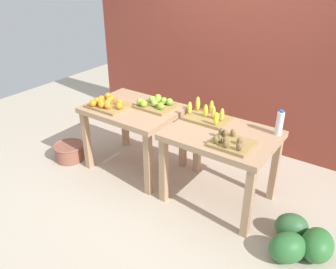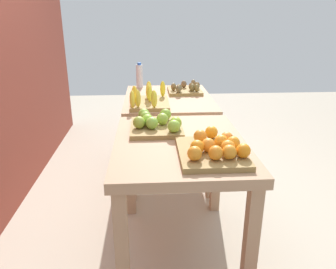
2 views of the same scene
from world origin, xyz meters
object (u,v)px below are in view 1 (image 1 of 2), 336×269
Objects in this scene: orange_bin at (108,103)px; apple_bin at (156,104)px; water_bottle at (280,123)px; wicker_basket at (69,151)px; display_table_left at (134,116)px; display_table_right at (221,144)px; watermelon_pile at (300,241)px; kiwi_bin at (231,142)px; banana_crate at (207,115)px.

apple_bin reaches higher than orange_bin.
water_bottle is 0.66× the size of wicker_basket.
apple_bin is at bearing 32.60° from display_table_left.
display_table_right reaches higher than watermelon_pile.
kiwi_bin is (0.17, -0.18, 0.15)m from display_table_right.
banana_crate reaches higher than watermelon_pile.
display_table_left is at bearing -167.62° from banana_crate.
apple_bin is 1.37m from water_bottle.
display_table_right is at bearing 133.55° from kiwi_bin.
water_bottle is 2.58m from wicker_basket.
apple_bin reaches higher than display_table_left.
display_table_right is 0.93m from apple_bin.
orange_bin is 1.04× the size of banana_crate.
display_table_left is 2.27× the size of orange_bin.
watermelon_pile is (2.29, -0.10, -0.71)m from orange_bin.
watermelon_pile is (1.84, -0.40, -0.71)m from apple_bin.
banana_crate reaches higher than apple_bin.
orange_bin reaches higher than wicker_basket.
kiwi_bin is at bearing -16.43° from apple_bin.
banana_crate reaches higher than orange_bin.
kiwi_bin is at bearing -46.45° from display_table_right.
wicker_basket is at bearing -162.16° from orange_bin.
orange_bin is at bearing -172.98° from display_table_right.
wicker_basket is at bearing -161.99° from banana_crate.
apple_bin is 0.91× the size of banana_crate.
apple_bin is at bearing 163.57° from kiwi_bin.
apple_bin is 0.59× the size of watermelon_pile.
orange_bin is (-1.35, -0.17, 0.16)m from display_table_right.
kiwi_bin is at bearing -39.08° from banana_crate.
water_bottle reaches higher than banana_crate.
orange_bin reaches higher than display_table_left.
banana_crate is (-0.28, 0.18, 0.16)m from display_table_right.
display_table_left and display_table_right have the same top height.
display_table_right is at bearing 7.02° from orange_bin.
wicker_basket is (-0.57, -0.18, -0.73)m from orange_bin.
apple_bin reaches higher than kiwi_bin.
apple_bin is at bearing -174.38° from water_bottle.
watermelon_pile is (2.05, -0.26, -0.55)m from display_table_left.
apple_bin is at bearing 171.36° from display_table_right.
apple_bin is 2.01m from watermelon_pile.
display_table_right reaches higher than wicker_basket.
display_table_left is 2.14m from watermelon_pile.
wicker_basket is (-1.02, -0.49, -0.73)m from apple_bin.
kiwi_bin is 0.95× the size of wicker_basket.
water_bottle is at bearing 14.65° from wicker_basket.
display_table_left is 1.12m from display_table_right.
wicker_basket is at bearing -175.35° from kiwi_bin.
water_bottle reaches higher than kiwi_bin.
display_table_left is at bearing -170.22° from water_bottle.
wicker_basket is (-0.80, -0.35, -0.57)m from display_table_left.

